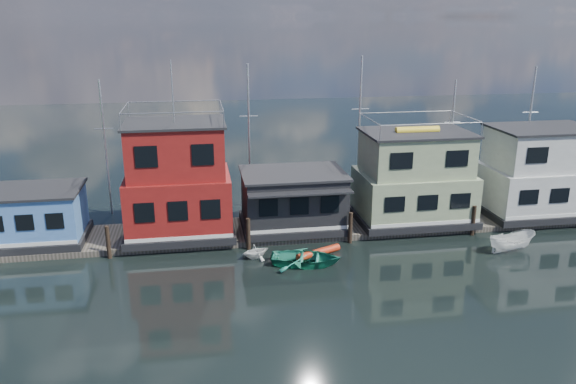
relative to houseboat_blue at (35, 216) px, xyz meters
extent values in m
plane|color=black|center=(18.00, -12.00, -2.21)|extent=(160.00, 160.00, 0.00)
cube|color=#595147|center=(18.00, 0.00, -2.01)|extent=(48.00, 5.00, 0.40)
cube|color=black|center=(0.00, 0.00, -1.56)|extent=(6.40, 4.90, 0.50)
cube|color=#4F82CC|center=(0.00, 0.00, 0.19)|extent=(6.00, 4.50, 3.00)
cube|color=black|center=(0.00, 0.00, 1.77)|extent=(6.30, 4.80, 0.16)
cube|color=black|center=(9.50, 0.00, -1.56)|extent=(7.40, 5.90, 0.50)
cube|color=maroon|center=(9.50, 0.00, 0.57)|extent=(7.00, 5.50, 3.74)
cube|color=maroon|center=(9.50, 0.00, 4.17)|extent=(6.30, 4.95, 3.46)
cube|color=black|center=(9.50, 0.00, 5.97)|extent=(6.65, 5.23, 0.16)
cylinder|color=silver|center=(9.50, 0.00, 8.05)|extent=(0.08, 0.08, 4.00)
cube|color=black|center=(17.50, 0.00, -1.56)|extent=(7.40, 5.40, 0.50)
cube|color=black|center=(17.50, 0.00, 0.39)|extent=(7.00, 5.00, 3.40)
cube|color=black|center=(17.50, 0.00, 2.17)|extent=(7.30, 5.30, 0.16)
cube|color=black|center=(17.50, -2.80, 1.58)|extent=(7.00, 1.20, 0.12)
cube|color=black|center=(26.50, 0.00, -1.56)|extent=(8.40, 5.90, 0.50)
cube|color=#94A379|center=(26.50, 0.00, 0.25)|extent=(8.00, 5.50, 3.12)
cube|color=#94A379|center=(26.50, 0.00, 3.25)|extent=(7.20, 4.95, 2.88)
cube|color=black|center=(26.50, 0.00, 4.77)|extent=(7.60, 5.23, 0.16)
cylinder|color=yellow|center=(26.50, 0.00, 4.94)|extent=(3.20, 0.56, 0.56)
cube|color=black|center=(36.50, 0.00, -1.56)|extent=(8.40, 5.90, 0.50)
cube|color=silver|center=(36.50, 0.00, 0.25)|extent=(8.00, 5.50, 3.12)
cube|color=silver|center=(36.50, 0.00, 3.25)|extent=(7.20, 4.95, 2.88)
cube|color=black|center=(36.50, 0.00, 4.77)|extent=(7.60, 5.23, 0.16)
cylinder|color=#2D2116|center=(5.00, -2.80, -1.11)|extent=(0.28, 0.28, 2.20)
cylinder|color=#2D2116|center=(14.00, -2.80, -1.11)|extent=(0.28, 0.28, 2.20)
cylinder|color=#2D2116|center=(21.00, -2.80, -1.11)|extent=(0.28, 0.28, 2.20)
cylinder|color=#2D2116|center=(30.00, -2.80, -1.11)|extent=(0.28, 0.28, 2.20)
cylinder|color=silver|center=(4.00, 6.00, 3.04)|extent=(0.16, 0.16, 10.50)
cylinder|color=silver|center=(4.00, 6.00, 4.62)|extent=(1.40, 0.06, 0.06)
cylinder|color=silver|center=(15.00, 6.00, 3.54)|extent=(0.16, 0.16, 11.50)
cylinder|color=silver|center=(15.00, 6.00, 5.27)|extent=(1.40, 0.06, 0.06)
cylinder|color=silver|center=(24.00, 6.00, 3.79)|extent=(0.16, 0.16, 12.00)
cylinder|color=silver|center=(24.00, 6.00, 5.59)|extent=(1.40, 0.06, 0.06)
cylinder|color=silver|center=(32.00, 6.00, 2.79)|extent=(0.16, 0.16, 10.00)
cylinder|color=silver|center=(32.00, 6.00, 4.29)|extent=(1.40, 0.06, 0.06)
cylinder|color=silver|center=(39.00, 6.00, 3.29)|extent=(0.16, 0.16, 11.00)
cylinder|color=silver|center=(39.00, 6.00, 4.94)|extent=(1.40, 0.06, 0.06)
imported|color=white|center=(14.31, -4.31, -1.72)|extent=(2.32, 2.18, 0.98)
cylinder|color=red|center=(18.39, -4.60, -1.97)|extent=(3.17, 1.80, 0.48)
imported|color=#25896D|center=(17.32, -5.83, -1.75)|extent=(5.02, 4.11, 0.91)
imported|color=white|center=(31.17, -5.95, -1.55)|extent=(3.55, 1.70, 1.32)
camera|label=1|loc=(11.00, -37.51, 12.69)|focal=35.00mm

